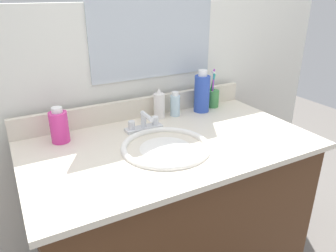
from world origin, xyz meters
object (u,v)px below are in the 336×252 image
(bottle_soap_pink, at_px, (59,126))
(bottle_shampoo_blue, at_px, (202,93))
(faucet, at_px, (144,124))
(bottle_lotion_white, at_px, (159,105))
(bottle_gel_clear, at_px, (175,105))
(cup_green, at_px, (213,97))

(bottle_soap_pink, xyz_separation_m, bottle_shampoo_blue, (0.67, 0.02, 0.03))
(bottle_soap_pink, bearing_deg, faucet, -8.88)
(bottle_lotion_white, relative_size, bottle_gel_clear, 1.22)
(bottle_shampoo_blue, bearing_deg, bottle_gel_clear, 176.33)
(bottle_soap_pink, bearing_deg, bottle_shampoo_blue, 2.06)
(bottle_gel_clear, xyz_separation_m, cup_green, (0.23, 0.02, -0.00))
(bottle_gel_clear, distance_m, cup_green, 0.23)
(bottle_lotion_white, bearing_deg, faucet, -141.23)
(bottle_lotion_white, distance_m, cup_green, 0.31)
(bottle_lotion_white, xyz_separation_m, cup_green, (0.31, 0.01, -0.01))
(bottle_lotion_white, bearing_deg, bottle_gel_clear, -8.07)
(faucet, distance_m, bottle_lotion_white, 0.16)
(bottle_soap_pink, xyz_separation_m, cup_green, (0.76, 0.05, -0.02))
(bottle_soap_pink, height_order, bottle_gel_clear, bottle_soap_pink)
(bottle_gel_clear, bearing_deg, bottle_lotion_white, 171.93)
(bottle_soap_pink, bearing_deg, cup_green, 4.00)
(bottle_soap_pink, distance_m, bottle_gel_clear, 0.53)
(faucet, xyz_separation_m, bottle_lotion_white, (0.12, 0.10, 0.03))
(cup_green, bearing_deg, bottle_lotion_white, -178.37)
(bottle_soap_pink, bearing_deg, bottle_lotion_white, 5.58)
(bottle_shampoo_blue, bearing_deg, cup_green, 18.59)
(faucet, bearing_deg, bottle_soap_pink, 171.12)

